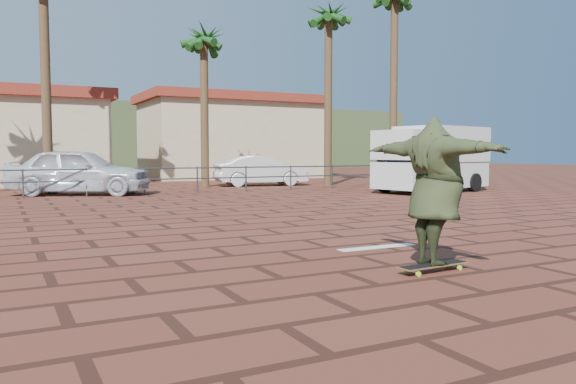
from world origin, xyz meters
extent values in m
plane|color=brown|center=(0.00, 0.00, 0.00)|extent=(120.00, 120.00, 0.00)
cube|color=white|center=(0.70, -1.20, 0.00)|extent=(1.40, 0.22, 0.01)
cylinder|color=#47494F|center=(-4.00, 12.00, 0.50)|extent=(0.06, 0.06, 1.00)
cylinder|color=#47494F|center=(-2.00, 12.00, 0.50)|extent=(0.06, 0.06, 1.00)
cylinder|color=#47494F|center=(0.00, 12.00, 0.50)|extent=(0.06, 0.06, 1.00)
cylinder|color=#47494F|center=(2.00, 12.00, 0.50)|extent=(0.06, 0.06, 1.00)
cylinder|color=#47494F|center=(4.00, 12.00, 0.50)|extent=(0.06, 0.06, 1.00)
cylinder|color=#47494F|center=(6.00, 12.00, 0.50)|extent=(0.06, 0.06, 1.00)
cylinder|color=#47494F|center=(8.00, 12.00, 0.50)|extent=(0.06, 0.06, 1.00)
cylinder|color=#47494F|center=(10.00, 12.00, 0.50)|extent=(0.06, 0.06, 1.00)
cylinder|color=#47494F|center=(12.00, 12.00, 0.50)|extent=(0.06, 0.06, 1.00)
cylinder|color=#47494F|center=(0.00, 12.00, 0.95)|extent=(24.00, 0.05, 0.05)
cylinder|color=#47494F|center=(0.00, 12.00, 0.55)|extent=(24.00, 0.05, 0.05)
cylinder|color=brown|center=(-3.00, 15.00, 4.10)|extent=(0.36, 0.36, 8.20)
cylinder|color=brown|center=(3.50, 15.50, 3.25)|extent=(0.36, 0.36, 6.50)
sphere|color=#1C531B|center=(3.50, 15.50, 6.55)|extent=(2.40, 2.40, 2.40)
cylinder|color=brown|center=(9.00, 14.00, 3.90)|extent=(0.36, 0.36, 7.80)
sphere|color=#1C531B|center=(9.00, 14.00, 7.85)|extent=(2.40, 2.40, 2.40)
cylinder|color=brown|center=(12.00, 13.00, 4.40)|extent=(0.36, 0.36, 8.80)
cube|color=beige|center=(8.00, 24.00, 2.25)|extent=(10.00, 6.00, 4.50)
cube|color=maroon|center=(8.00, 24.00, 4.75)|extent=(10.60, 6.60, 0.50)
cube|color=#384C28|center=(0.00, 50.00, 3.00)|extent=(70.00, 18.00, 6.00)
cube|color=olive|center=(0.22, -3.06, 0.09)|extent=(1.06, 0.30, 0.02)
cube|color=black|center=(0.22, -3.06, 0.10)|extent=(1.02, 0.28, 0.00)
cube|color=silver|center=(-0.14, -3.08, 0.06)|extent=(0.07, 0.17, 0.03)
cube|color=silver|center=(0.58, -3.03, 0.06)|extent=(0.07, 0.17, 0.03)
cylinder|color=#ACE730|center=(-0.14, -3.19, 0.03)|extent=(0.07, 0.03, 0.07)
cylinder|color=#ACE730|center=(-0.15, -2.98, 0.03)|extent=(0.07, 0.03, 0.07)
cylinder|color=#ACE730|center=(0.59, -3.14, 0.03)|extent=(0.07, 0.03, 0.07)
cylinder|color=#ACE730|center=(0.57, -2.93, 0.03)|extent=(0.07, 0.03, 0.07)
imported|color=#303B1F|center=(0.22, -3.06, 1.04)|extent=(0.77, 2.34, 1.88)
cube|color=silver|center=(10.27, 8.33, 0.68)|extent=(5.19, 2.99, 0.99)
cube|color=silver|center=(10.89, 8.47, 1.85)|extent=(3.98, 2.81, 1.36)
cube|color=silver|center=(8.59, 7.96, 1.81)|extent=(1.84, 2.25, 1.08)
cube|color=black|center=(8.02, 7.84, 1.40)|extent=(0.38, 1.51, 0.59)
cylinder|color=black|center=(8.89, 7.05, 0.36)|extent=(0.76, 0.40, 0.72)
cylinder|color=black|center=(8.48, 8.91, 0.36)|extent=(0.76, 0.40, 0.72)
cylinder|color=black|center=(11.89, 7.71, 0.36)|extent=(0.76, 0.40, 0.72)
cylinder|color=black|center=(11.48, 9.57, 0.36)|extent=(0.76, 0.40, 0.72)
imported|color=silver|center=(-2.09, 13.00, 0.85)|extent=(5.37, 4.02, 1.70)
imported|color=silver|center=(6.09, 15.15, 0.70)|extent=(4.38, 2.01, 1.39)
cylinder|color=gray|center=(10.73, 10.00, 1.16)|extent=(0.06, 0.06, 2.33)
cube|color=#193FB2|center=(10.73, 10.00, 2.12)|extent=(0.47, 0.14, 0.48)
camera|label=1|loc=(-4.67, -8.49, 1.52)|focal=35.00mm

